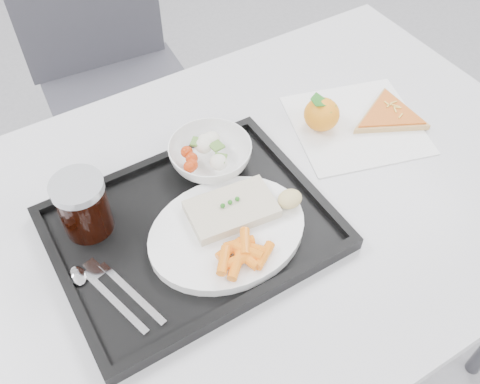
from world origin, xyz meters
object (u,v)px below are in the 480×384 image
at_px(tangerine, 322,114).
at_px(cola_glass, 83,205).
at_px(table, 254,220).
at_px(chair, 110,64).
at_px(dinner_plate, 227,232).
at_px(pizza_slice, 389,115).
at_px(tray, 192,230).
at_px(salad_bowl, 210,155).

bearing_deg(tangerine, cola_glass, -179.32).
distance_m(table, chair, 0.81).
height_order(dinner_plate, pizza_slice, dinner_plate).
distance_m(table, tray, 0.15).
bearing_deg(tray, chair, 80.09).
bearing_deg(pizza_slice, cola_glass, 175.66).
bearing_deg(chair, pizza_slice, -66.04).
distance_m(dinner_plate, salad_bowl, 0.17).
height_order(chair, salad_bowl, chair).
bearing_deg(pizza_slice, tray, -174.64).
bearing_deg(tray, dinner_plate, -46.02).
bearing_deg(pizza_slice, table, -174.33).
bearing_deg(table, cola_glass, 163.51).
relative_size(table, cola_glass, 11.11).
bearing_deg(chair, dinner_plate, -96.55).
bearing_deg(table, salad_bowl, 107.58).
xyz_separation_m(tray, tangerine, (0.34, 0.10, 0.03)).
relative_size(dinner_plate, salad_bowl, 1.78).
xyz_separation_m(tray, salad_bowl, (0.10, 0.11, 0.03)).
relative_size(dinner_plate, cola_glass, 2.50).
bearing_deg(dinner_plate, pizza_slice, 11.62).
bearing_deg(tray, table, 4.52).
bearing_deg(table, tangerine, 22.47).
xyz_separation_m(chair, dinner_plate, (-0.10, -0.85, 0.24)).
relative_size(table, dinner_plate, 4.44).
relative_size(chair, tangerine, 12.94).
bearing_deg(salad_bowl, pizza_slice, -10.03).
bearing_deg(cola_glass, tray, -32.55).
distance_m(chair, cola_glass, 0.82).
xyz_separation_m(dinner_plate, pizza_slice, (0.44, 0.09, -0.01)).
relative_size(dinner_plate, pizza_slice, 1.45).
bearing_deg(table, chair, 89.35).
xyz_separation_m(table, salad_bowl, (-0.03, 0.10, 0.11)).
bearing_deg(tangerine, tray, -164.08).
xyz_separation_m(table, cola_glass, (-0.28, 0.08, 0.14)).
height_order(table, tray, tray).
height_order(tray, dinner_plate, dinner_plate).
distance_m(tray, dinner_plate, 0.06).
bearing_deg(tray, salad_bowl, 48.34).
bearing_deg(table, pizza_slice, 5.67).
distance_m(table, pizza_slice, 0.36).
bearing_deg(tangerine, pizza_slice, -21.42).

